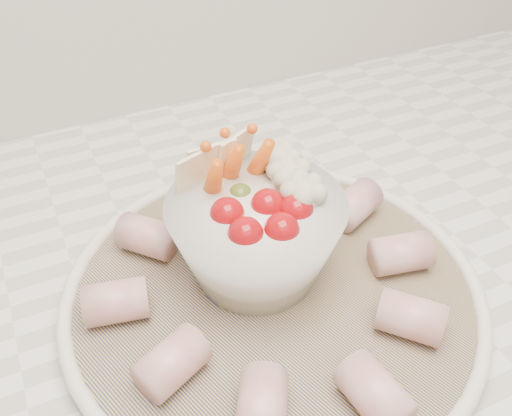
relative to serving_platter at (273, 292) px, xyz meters
name	(u,v)px	position (x,y,z in m)	size (l,w,h in m)	color
serving_platter	(273,292)	(0.00, 0.00, 0.00)	(0.44, 0.44, 0.02)	navy
veggie_bowl	(257,232)	(0.00, 0.03, 0.05)	(0.14, 0.14, 0.11)	white
cured_meat_rolls	(273,275)	(0.00, 0.00, 0.02)	(0.29, 0.29, 0.03)	#BF575E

